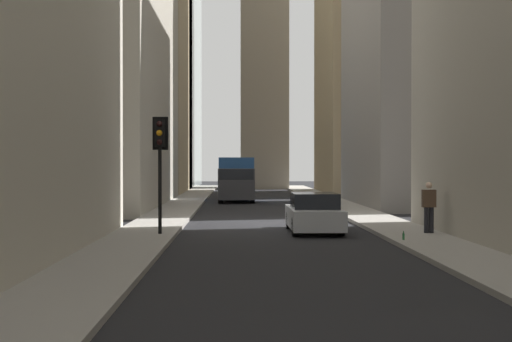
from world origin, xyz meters
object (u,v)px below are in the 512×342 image
(delivery_truck, at_px, (236,179))
(sedan_silver, at_px, (314,214))
(traffic_light_foreground, at_px, (160,148))
(pedestrian, at_px, (429,205))
(discarded_bottle, at_px, (403,236))

(delivery_truck, distance_m, sedan_silver, 20.99)
(traffic_light_foreground, bearing_deg, sedan_silver, -71.33)
(pedestrian, distance_m, discarded_bottle, 2.66)
(sedan_silver, relative_size, traffic_light_foreground, 1.11)
(sedan_silver, distance_m, pedestrian, 4.09)
(traffic_light_foreground, height_order, discarded_bottle, traffic_light_foreground)
(delivery_truck, xyz_separation_m, pedestrian, (-22.54, -6.47, -0.39))
(delivery_truck, height_order, traffic_light_foreground, traffic_light_foreground)
(delivery_truck, bearing_deg, pedestrian, -163.98)
(traffic_light_foreground, bearing_deg, delivery_truck, -6.35)
(sedan_silver, bearing_deg, discarded_bottle, -149.24)
(delivery_truck, distance_m, pedestrian, 23.45)
(sedan_silver, bearing_deg, traffic_light_foreground, 108.67)
(delivery_truck, height_order, pedestrian, delivery_truck)
(traffic_light_foreground, xyz_separation_m, discarded_bottle, (-2.10, -7.63, -2.74))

